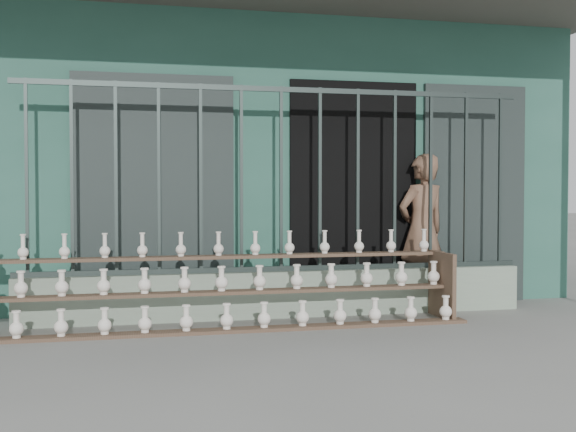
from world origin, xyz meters
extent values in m
plane|color=slate|center=(0.00, 0.00, 0.00)|extent=(60.00, 60.00, 0.00)
cube|color=#2B5B4C|center=(0.00, 4.30, 1.60)|extent=(7.00, 5.00, 3.20)
cube|color=black|center=(0.90, 1.82, 1.20)|extent=(1.40, 0.12, 2.40)
cube|color=black|center=(-1.20, 1.78, 1.20)|extent=(1.60, 0.08, 2.40)
cube|color=black|center=(2.30, 1.78, 1.20)|extent=(1.20, 0.08, 2.40)
cube|color=gray|center=(0.00, 1.30, 0.23)|extent=(5.00, 0.20, 0.45)
cube|color=#283330|center=(-2.35, 1.30, 1.35)|extent=(0.03, 0.03, 1.80)
cube|color=#283330|center=(-1.96, 1.30, 1.35)|extent=(0.03, 0.03, 1.80)
cube|color=#283330|center=(-1.57, 1.30, 1.35)|extent=(0.03, 0.03, 1.80)
cube|color=#283330|center=(-1.18, 1.30, 1.35)|extent=(0.03, 0.03, 1.80)
cube|color=#283330|center=(-0.78, 1.30, 1.35)|extent=(0.03, 0.03, 1.80)
cube|color=#283330|center=(-0.39, 1.30, 1.35)|extent=(0.03, 0.03, 1.80)
cube|color=#283330|center=(0.00, 1.30, 1.35)|extent=(0.03, 0.03, 1.80)
cube|color=#283330|center=(0.39, 1.30, 1.35)|extent=(0.03, 0.03, 1.80)
cube|color=#283330|center=(0.78, 1.30, 1.35)|extent=(0.03, 0.03, 1.80)
cube|color=#283330|center=(1.17, 1.30, 1.35)|extent=(0.03, 0.03, 1.80)
cube|color=#283330|center=(1.57, 1.30, 1.35)|extent=(0.03, 0.03, 1.80)
cube|color=#283330|center=(1.96, 1.30, 1.35)|extent=(0.03, 0.03, 1.80)
cube|color=#283330|center=(2.35, 1.30, 1.35)|extent=(0.03, 0.03, 1.80)
cube|color=#283330|center=(0.00, 1.30, 2.22)|extent=(5.00, 0.04, 0.05)
cube|color=#283330|center=(0.00, 1.30, 0.47)|extent=(5.00, 0.04, 0.05)
cube|color=brown|center=(-0.64, 0.65, 0.01)|extent=(4.50, 0.18, 0.03)
cube|color=brown|center=(-0.64, 0.90, 0.32)|extent=(4.50, 0.18, 0.03)
cube|color=brown|center=(-0.64, 1.15, 0.61)|extent=(4.50, 0.18, 0.03)
cube|color=brown|center=(1.51, 0.90, 0.32)|extent=(0.04, 0.55, 0.64)
imported|color=brown|center=(1.61, 1.61, 0.81)|extent=(0.68, 0.55, 1.63)
camera|label=1|loc=(-1.51, -5.57, 1.24)|focal=45.00mm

